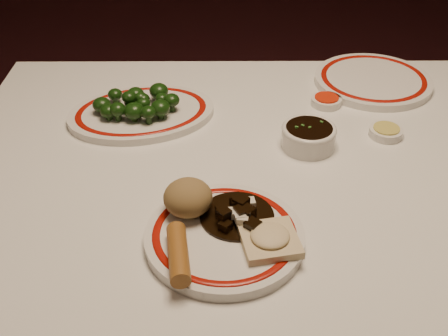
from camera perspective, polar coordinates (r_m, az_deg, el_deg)
dining_table at (r=1.05m, az=5.59°, el=-4.34°), size 1.20×0.90×0.75m
main_plate at (r=0.84m, az=0.05°, el=-6.98°), size 0.26×0.26×0.02m
rice_mound at (r=0.86m, az=-3.67°, el=-3.02°), size 0.08×0.08×0.05m
spring_roll at (r=0.79m, az=-4.67°, el=-8.68°), size 0.04×0.11×0.03m
fried_wonton at (r=0.82m, az=4.68°, el=-7.15°), size 0.09×0.09×0.02m
stirfry_heap at (r=0.86m, az=1.44°, el=-4.54°), size 0.12×0.12×0.03m
broccoli_plate at (r=1.15m, az=-8.36°, el=5.56°), size 0.34×0.31×0.02m
broccoli_pile at (r=1.13m, az=-8.77°, el=6.55°), size 0.17×0.12×0.05m
soy_bowl at (r=1.05m, az=8.57°, el=3.11°), size 0.10×0.10×0.04m
sweet_sour_dish at (r=1.20m, az=10.36°, el=6.71°), size 0.06×0.06×0.02m
mustard_dish at (r=1.12m, az=16.12°, el=3.54°), size 0.06×0.06×0.02m
far_plate at (r=1.31m, az=14.90°, el=8.62°), size 0.28×0.28×0.02m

